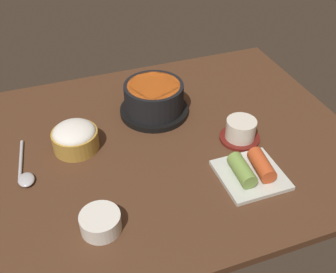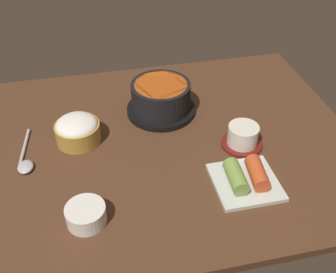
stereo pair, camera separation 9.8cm
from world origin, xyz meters
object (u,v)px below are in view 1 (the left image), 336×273
at_px(stone_pot, 154,99).
at_px(tea_cup_with_saucer, 241,131).
at_px(rice_bowl, 75,137).
at_px(side_bowl_near, 100,222).
at_px(spoon, 25,174).
at_px(kimchi_plate, 251,171).

distance_m(stone_pot, tea_cup_with_saucer, 0.25).
xyz_separation_m(rice_bowl, tea_cup_with_saucer, (0.39, -0.11, -0.01)).
xyz_separation_m(tea_cup_with_saucer, side_bowl_near, (-0.39, -0.16, -0.01)).
bearing_deg(spoon, kimchi_plate, -20.15).
xyz_separation_m(tea_cup_with_saucer, kimchi_plate, (-0.04, -0.13, -0.01)).
xyz_separation_m(side_bowl_near, spoon, (-0.13, 0.21, -0.01)).
distance_m(stone_pot, rice_bowl, 0.24).
bearing_deg(kimchi_plate, spoon, 159.85).
relative_size(tea_cup_with_saucer, kimchi_plate, 0.72).
xyz_separation_m(rice_bowl, kimchi_plate, (0.35, -0.24, -0.02)).
bearing_deg(stone_pot, spoon, -159.30).
xyz_separation_m(stone_pot, spoon, (-0.36, -0.13, -0.04)).
height_order(stone_pot, kimchi_plate, stone_pot).
relative_size(rice_bowl, side_bowl_near, 1.37).
height_order(stone_pot, rice_bowl, stone_pot).
relative_size(stone_pot, rice_bowl, 1.68).
distance_m(rice_bowl, spoon, 0.14).
xyz_separation_m(kimchi_plate, spoon, (-0.48, 0.18, -0.01)).
relative_size(rice_bowl, tea_cup_with_saucer, 1.10).
height_order(kimchi_plate, spoon, kimchi_plate).
relative_size(rice_bowl, spoon, 0.66).
height_order(stone_pot, side_bowl_near, stone_pot).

